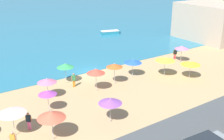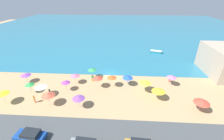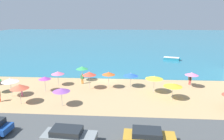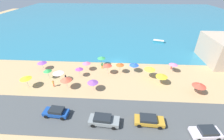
# 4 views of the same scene
# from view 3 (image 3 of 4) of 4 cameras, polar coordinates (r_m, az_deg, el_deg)

# --- Properties ---
(ground_plane) EXTENTS (160.00, 160.00, 0.00)m
(ground_plane) POSITION_cam_3_polar(r_m,az_deg,el_deg) (37.26, -1.48, -2.28)
(ground_plane) COLOR tan
(sea) EXTENTS (150.00, 110.00, 0.05)m
(sea) POSITION_cam_3_polar(r_m,az_deg,el_deg) (91.18, 1.78, 7.90)
(sea) COLOR teal
(sea) RESTS_ON ground_plane
(coastal_road) EXTENTS (80.00, 8.00, 0.06)m
(coastal_road) POSITION_cam_3_polar(r_m,az_deg,el_deg) (20.86, -6.31, -16.81)
(coastal_road) COLOR #464A4B
(coastal_road) RESTS_ON ground_plane
(beach_umbrella_1) EXTENTS (2.08, 2.08, 2.32)m
(beach_umbrella_1) POSITION_cam_3_polar(r_m,az_deg,el_deg) (26.67, -13.10, -5.07)
(beach_umbrella_1) COLOR #B2B2B7
(beach_umbrella_1) RESTS_ON ground_plane
(beach_umbrella_2) EXTENTS (2.44, 2.44, 2.51)m
(beach_umbrella_2) POSITION_cam_3_polar(r_m,az_deg,el_deg) (30.63, 10.99, -1.95)
(beach_umbrella_2) COLOR #B2B2B7
(beach_umbrella_2) RESTS_ON ground_plane
(beach_umbrella_3) EXTENTS (2.23, 2.23, 2.58)m
(beach_umbrella_3) POSITION_cam_3_polar(r_m,az_deg,el_deg) (31.83, -25.06, -2.42)
(beach_umbrella_3) COLOR #B2B2B7
(beach_umbrella_3) RESTS_ON ground_plane
(beach_umbrella_4) EXTENTS (2.02, 2.02, 2.68)m
(beach_umbrella_4) POSITION_cam_3_polar(r_m,az_deg,el_deg) (31.81, -5.99, -0.93)
(beach_umbrella_4) COLOR #B2B2B7
(beach_umbrella_4) RESTS_ON ground_plane
(beach_umbrella_6) EXTENTS (2.17, 2.17, 2.21)m
(beach_umbrella_6) POSITION_cam_3_polar(r_m,az_deg,el_deg) (32.68, 4.95, -1.24)
(beach_umbrella_6) COLOR #B2B2B7
(beach_umbrella_6) RESTS_ON ground_plane
(beach_umbrella_7) EXTENTS (1.98, 1.98, 2.28)m
(beach_umbrella_7) POSITION_cam_3_polar(r_m,az_deg,el_deg) (34.31, -13.97, -0.74)
(beach_umbrella_7) COLOR #B2B2B7
(beach_umbrella_7) RESTS_ON ground_plane
(beach_umbrella_8) EXTENTS (2.39, 2.39, 2.21)m
(beach_umbrella_8) POSITION_cam_3_polar(r_m,az_deg,el_deg) (29.03, 15.63, -3.80)
(beach_umbrella_8) COLOR #B2B2B7
(beach_umbrella_8) RESTS_ON ground_plane
(beach_umbrella_9) EXTENTS (1.91, 1.91, 2.54)m
(beach_umbrella_9) POSITION_cam_3_polar(r_m,az_deg,el_deg) (31.98, -0.89, -0.92)
(beach_umbrella_9) COLOR #B2B2B7
(beach_umbrella_9) RESTS_ON ground_plane
(beach_umbrella_10) EXTENTS (1.73, 1.73, 2.27)m
(beach_umbrella_10) POSITION_cam_3_polar(r_m,az_deg,el_deg) (32.19, -17.19, -2.00)
(beach_umbrella_10) COLOR #B2B2B7
(beach_umbrella_10) RESTS_ON ground_plane
(beach_umbrella_11) EXTENTS (1.98, 1.98, 2.40)m
(beach_umbrella_11) POSITION_cam_3_polar(r_m,az_deg,el_deg) (34.41, 20.12, -0.97)
(beach_umbrella_11) COLOR #B2B2B7
(beach_umbrella_11) RESTS_ON ground_plane
(beach_umbrella_12) EXTENTS (2.24, 2.24, 2.59)m
(beach_umbrella_12) POSITION_cam_3_polar(r_m,az_deg,el_deg) (28.82, -23.05, -3.97)
(beach_umbrella_12) COLOR #B2B2B7
(beach_umbrella_12) RESTS_ON ground_plane
(beach_umbrella_13) EXTENTS (1.96, 1.96, 2.52)m
(beach_umbrella_13) POSITION_cam_3_polar(r_m,az_deg,el_deg) (35.79, -7.83, 0.57)
(beach_umbrella_13) COLOR #B2B2B7
(beach_umbrella_13) RESTS_ON ground_plane
(bather_0) EXTENTS (0.57, 0.22, 1.69)m
(bather_0) POSITION_cam_3_polar(r_m,az_deg,el_deg) (34.71, -7.76, -2.07)
(bather_0) COLOR orange
(bather_0) RESTS_ON ground_plane
(bather_2) EXTENTS (0.42, 0.44, 1.60)m
(bather_2) POSITION_cam_3_polar(r_m,az_deg,el_deg) (31.85, -22.56, -4.76)
(bather_2) COLOR pink
(bather_2) RESTS_ON ground_plane
(bather_3) EXTENTS (0.49, 0.38, 1.58)m
(bather_3) POSITION_cam_3_polar(r_m,az_deg,el_deg) (36.08, 19.69, -2.28)
(bather_3) COLOR #D23A38
(bather_3) RESTS_ON ground_plane
(parked_car_2) EXTENTS (4.47, 2.11, 1.37)m
(parked_car_2) POSITION_cam_3_polar(r_m,az_deg,el_deg) (19.46, 9.53, -16.82)
(parked_car_2) COLOR #BA8728
(parked_car_2) RESTS_ON coastal_road
(parked_car_3) EXTENTS (4.66, 2.18, 1.48)m
(parked_car_3) POSITION_cam_3_polar(r_m,az_deg,el_deg) (19.58, -11.23, -16.54)
(parked_car_3) COLOR gray
(parked_car_3) RESTS_ON coastal_road
(skiff_nearshore) EXTENTS (4.09, 2.35, 0.65)m
(skiff_nearshore) POSITION_cam_3_polar(r_m,az_deg,el_deg) (53.57, 15.32, 2.89)
(skiff_nearshore) COLOR teal
(skiff_nearshore) RESTS_ON sea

